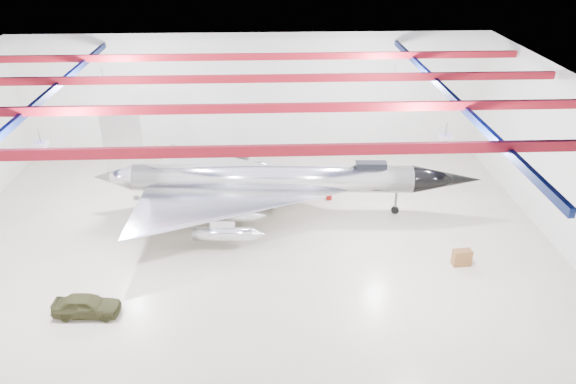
{
  "coord_description": "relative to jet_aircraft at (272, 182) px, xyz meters",
  "views": [
    {
      "loc": [
        0.94,
        -32.04,
        19.88
      ],
      "look_at": [
        2.44,
        2.0,
        2.81
      ],
      "focal_mm": 35.0,
      "sensor_mm": 36.0,
      "label": 1
    }
  ],
  "objects": [
    {
      "name": "ceiling",
      "position": [
        -1.38,
        -4.3,
        8.5
      ],
      "size": [
        40.0,
        40.0,
        0.0
      ],
      "primitive_type": "plane",
      "rotation": [
        3.14,
        0.0,
        0.0
      ],
      "color": "#0A0F38",
      "rests_on": "wall_back"
    },
    {
      "name": "wall_back",
      "position": [
        -1.38,
        10.7,
        3.0
      ],
      "size": [
        40.0,
        0.0,
        40.0
      ],
      "primitive_type": "plane",
      "rotation": [
        1.57,
        0.0,
        0.0
      ],
      "color": "silver",
      "rests_on": "floor"
    },
    {
      "name": "wall_right",
      "position": [
        18.62,
        -4.3,
        3.0
      ],
      "size": [
        0.0,
        30.0,
        30.0
      ],
      "primitive_type": "plane",
      "rotation": [
        1.57,
        0.0,
        -1.57
      ],
      "color": "silver",
      "rests_on": "floor"
    },
    {
      "name": "jet_aircraft",
      "position": [
        0.0,
        0.0,
        0.0
      ],
      "size": [
        27.91,
        16.85,
        7.61
      ],
      "rotation": [
        0.0,
        0.0,
        -0.06
      ],
      "color": "silver",
      "rests_on": "floor"
    },
    {
      "name": "jeep",
      "position": [
        -10.37,
        -11.27,
        -1.87
      ],
      "size": [
        3.72,
        1.65,
        1.24
      ],
      "primitive_type": "imported",
      "rotation": [
        0.0,
        0.0,
        1.52
      ],
      "color": "#36371B",
      "rests_on": "floor"
    },
    {
      "name": "tool_chest",
      "position": [
        4.41,
        1.92,
        -2.29
      ],
      "size": [
        0.48,
        0.48,
        0.4
      ],
      "primitive_type": "cylinder",
      "rotation": [
        0.0,
        0.0,
        -0.09
      ],
      "color": "#9D160F",
      "rests_on": "floor"
    },
    {
      "name": "crate_ply",
      "position": [
        -6.67,
        0.32,
        -2.31
      ],
      "size": [
        0.58,
        0.49,
        0.36
      ],
      "primitive_type": "cube",
      "rotation": [
        0.0,
        0.0,
        0.16
      ],
      "color": "olive",
      "rests_on": "floor"
    },
    {
      "name": "desk",
      "position": [
        11.71,
        -7.38,
        -1.97
      ],
      "size": [
        1.2,
        0.67,
        1.06
      ],
      "primitive_type": "cube",
      "rotation": [
        0.0,
        0.0,
        0.08
      ],
      "color": "brown",
      "rests_on": "floor"
    },
    {
      "name": "toolbox_red",
      "position": [
        -2.28,
        4.7,
        -2.33
      ],
      "size": [
        0.59,
        0.54,
        0.33
      ],
      "primitive_type": "cube",
      "rotation": [
        0.0,
        0.0,
        0.42
      ],
      "color": "#9D160F",
      "rests_on": "floor"
    },
    {
      "name": "spares_box",
      "position": [
        0.46,
        6.23,
        -2.3
      ],
      "size": [
        0.53,
        0.53,
        0.4
      ],
      "primitive_type": "cylinder",
      "rotation": [
        0.0,
        0.0,
        -0.22
      ],
      "color": "#59595B",
      "rests_on": "floor"
    },
    {
      "name": "floor",
      "position": [
        -1.38,
        -4.3,
        -2.5
      ],
      "size": [
        40.0,
        40.0,
        0.0
      ],
      "primitive_type": "plane",
      "color": "#C1B799",
      "rests_on": "ground"
    },
    {
      "name": "crate_small",
      "position": [
        -10.45,
        2.59,
        -2.37
      ],
      "size": [
        0.44,
        0.39,
        0.25
      ],
      "primitive_type": "cube",
      "rotation": [
        0.0,
        0.0,
        -0.33
      ],
      "color": "#59595B",
      "rests_on": "floor"
    },
    {
      "name": "ceiling_structure",
      "position": [
        -1.38,
        -4.3,
        7.83
      ],
      "size": [
        39.5,
        29.5,
        1.08
      ],
      "color": "maroon",
      "rests_on": "ceiling"
    },
    {
      "name": "oil_barrel",
      "position": [
        -2.64,
        -0.51,
        -2.3
      ],
      "size": [
        0.61,
        0.52,
        0.39
      ],
      "primitive_type": "cube",
      "rotation": [
        0.0,
        0.0,
        0.14
      ],
      "color": "olive",
      "rests_on": "floor"
    },
    {
      "name": "engine_drum",
      "position": [
        -0.11,
        0.67,
        -2.25
      ],
      "size": [
        0.6,
        0.6,
        0.49
      ],
      "primitive_type": "cylinder",
      "rotation": [
        0.0,
        0.0,
        -0.1
      ],
      "color": "#59595B",
      "rests_on": "floor"
    },
    {
      "name": "parts_bin",
      "position": [
        2.45,
        3.7,
        -2.28
      ],
      "size": [
        0.68,
        0.58,
        0.43
      ],
      "primitive_type": "cube",
      "rotation": [
        0.0,
        0.0,
        0.15
      ],
      "color": "olive",
      "rests_on": "floor"
    }
  ]
}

